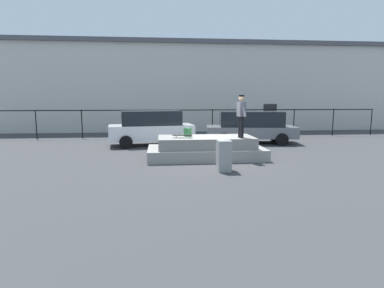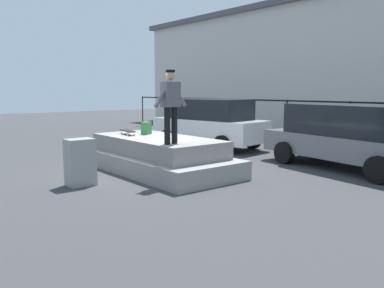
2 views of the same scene
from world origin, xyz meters
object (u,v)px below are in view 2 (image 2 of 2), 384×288
Objects in this scene: backpack at (146,128)px; utility_box at (80,162)px; car_grey_hatchback_mid at (350,135)px; skateboard at (128,131)px; skateboarder at (171,101)px; car_white_hatchback_near at (209,122)px.

backpack is 2.67m from utility_box.
car_grey_hatchback_mid is at bearing 105.42° from backpack.
car_grey_hatchback_mid is (3.81, 4.03, -0.15)m from backpack.
skateboarder is at bearing -4.94° from skateboard.
skateboarder is 1.59× the size of utility_box.
skateboarder reaches higher than skateboard.
skateboarder is 0.34× the size of car_grey_hatchback_mid.
backpack is (-2.05, 0.65, -0.80)m from skateboarder.
skateboarder reaches higher than backpack.
car_white_hatchback_near reaches higher than car_grey_hatchback_mid.
car_white_hatchback_near is 5.39m from car_grey_hatchback_mid.
utility_box is (-1.03, -1.76, -1.34)m from skateboarder.
skateboard is 0.18× the size of car_white_hatchback_near.
car_white_hatchback_near reaches higher than utility_box.
car_white_hatchback_near is at bearing 112.86° from utility_box.
skateboarder is 5.08m from car_grey_hatchback_mid.
car_grey_hatchback_mid reaches higher than utility_box.
utility_box is (1.27, -1.96, -0.47)m from skateboard.
car_grey_hatchback_mid is (4.05, 4.48, -0.08)m from skateboard.
backpack is at bearing -67.15° from car_white_hatchback_near.
skateboard is at bearing -59.78° from backpack.
utility_box is at bearing -57.06° from skateboard.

